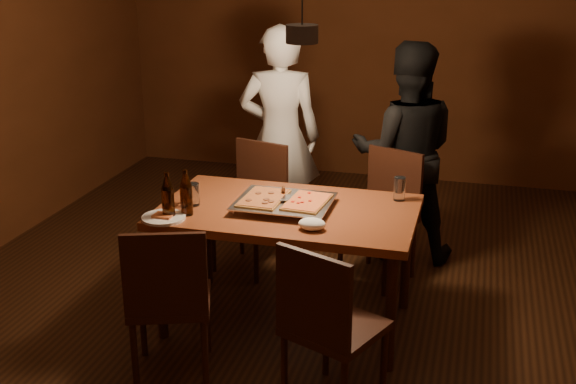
% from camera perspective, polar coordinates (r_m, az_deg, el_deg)
% --- Properties ---
extents(room_shell, '(6.00, 6.00, 6.00)m').
position_cam_1_polar(room_shell, '(4.11, 1.08, 7.53)').
color(room_shell, '#351C0E').
rests_on(room_shell, ground).
extents(dining_table, '(1.50, 0.90, 0.75)m').
position_cam_1_polar(dining_table, '(4.26, -0.00, -2.21)').
color(dining_table, brown).
rests_on(dining_table, floor).
extents(chair_far_left, '(0.52, 0.52, 0.49)m').
position_cam_1_polar(chair_far_left, '(5.11, -2.68, -0.15)').
color(chair_far_left, '#38190F').
rests_on(chair_far_left, floor).
extents(chair_far_right, '(0.56, 0.56, 0.49)m').
position_cam_1_polar(chair_far_right, '(4.97, 7.71, -0.88)').
color(chair_far_right, '#38190F').
rests_on(chair_far_right, floor).
extents(chair_near_left, '(0.54, 0.54, 0.49)m').
position_cam_1_polar(chair_near_left, '(3.79, -9.47, -7.65)').
color(chair_near_left, '#38190F').
rests_on(chair_near_left, floor).
extents(chair_near_right, '(0.55, 0.55, 0.49)m').
position_cam_1_polar(chair_near_right, '(3.51, 3.00, -9.70)').
color(chair_near_right, '#38190F').
rests_on(chair_near_right, floor).
extents(pizza_tray, '(0.59, 0.50, 0.05)m').
position_cam_1_polar(pizza_tray, '(4.22, -0.31, -0.98)').
color(pizza_tray, silver).
rests_on(pizza_tray, dining_table).
extents(pizza_meat, '(0.24, 0.37, 0.02)m').
position_cam_1_polar(pizza_meat, '(4.24, -1.93, -0.45)').
color(pizza_meat, maroon).
rests_on(pizza_meat, pizza_tray).
extents(pizza_cheese, '(0.25, 0.36, 0.02)m').
position_cam_1_polar(pizza_cheese, '(4.17, 1.52, -0.76)').
color(pizza_cheese, gold).
rests_on(pizza_cheese, pizza_tray).
extents(spatula, '(0.15, 0.26, 0.04)m').
position_cam_1_polar(spatula, '(4.22, -0.34, -0.45)').
color(spatula, silver).
rests_on(spatula, pizza_tray).
extents(beer_bottle_a, '(0.07, 0.07, 0.27)m').
position_cam_1_polar(beer_bottle_a, '(4.10, -9.48, -0.27)').
color(beer_bottle_a, black).
rests_on(beer_bottle_a, dining_table).
extents(beer_bottle_b, '(0.07, 0.07, 0.27)m').
position_cam_1_polar(beer_bottle_b, '(4.13, -8.06, -0.04)').
color(beer_bottle_b, black).
rests_on(beer_bottle_b, dining_table).
extents(water_glass_left, '(0.08, 0.08, 0.13)m').
position_cam_1_polar(water_glass_left, '(4.30, -7.57, -0.19)').
color(water_glass_left, silver).
rests_on(water_glass_left, dining_table).
extents(water_glass_right, '(0.07, 0.07, 0.14)m').
position_cam_1_polar(water_glass_right, '(4.39, 8.80, 0.25)').
color(water_glass_right, silver).
rests_on(water_glass_right, dining_table).
extents(plate_slice, '(0.25, 0.25, 0.03)m').
position_cam_1_polar(plate_slice, '(4.13, -9.80, -1.98)').
color(plate_slice, white).
rests_on(plate_slice, dining_table).
extents(napkin, '(0.15, 0.12, 0.06)m').
position_cam_1_polar(napkin, '(3.92, 1.91, -2.54)').
color(napkin, white).
rests_on(napkin, dining_table).
extents(diner_white, '(0.68, 0.51, 1.67)m').
position_cam_1_polar(diner_white, '(5.44, -0.65, 4.38)').
color(diner_white, silver).
rests_on(diner_white, floor).
extents(diner_dark, '(0.86, 0.72, 1.59)m').
position_cam_1_polar(diner_dark, '(5.24, 9.23, 3.07)').
color(diner_dark, black).
rests_on(diner_dark, floor).
extents(pendant_lamp, '(0.18, 0.18, 1.10)m').
position_cam_1_polar(pendant_lamp, '(4.05, 1.11, 12.53)').
color(pendant_lamp, black).
rests_on(pendant_lamp, ceiling).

